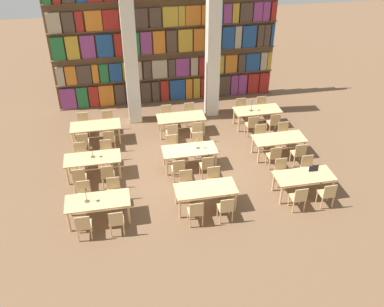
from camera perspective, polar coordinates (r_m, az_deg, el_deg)
name	(u,v)px	position (r m, az deg, el deg)	size (l,w,h in m)	color
ground_plane	(191,166)	(14.92, -0.17, -1.65)	(40.00, 40.00, 0.00)	brown
bookshelf_bank	(167,43)	(18.40, -3.42, 14.55)	(9.46, 0.35, 5.50)	brown
pillar_left	(130,50)	(16.67, -8.28, 13.51)	(0.51, 0.51, 6.00)	silver
pillar_center	(213,44)	(17.11, 2.82, 14.33)	(0.51, 0.51, 6.00)	silver
reading_table_0	(98,203)	(12.62, -12.46, -6.41)	(1.84, 0.83, 0.73)	tan
chair_0	(84,225)	(12.23, -14.25, -9.27)	(0.42, 0.40, 0.88)	tan
chair_1	(84,194)	(13.31, -14.17, -5.26)	(0.42, 0.40, 0.88)	tan
chair_2	(116,221)	(12.18, -10.06, -8.86)	(0.42, 0.40, 0.88)	tan
chair_3	(114,190)	(13.25, -10.35, -4.87)	(0.42, 0.40, 0.88)	tan
desk_lamp_0	(86,192)	(12.39, -14.01, -5.05)	(0.14, 0.14, 0.49)	brown
reading_table_1	(206,190)	(12.77, 1.82, -4.94)	(1.84, 0.83, 0.73)	tan
chair_4	(196,212)	(12.28, 0.50, -7.79)	(0.42, 0.40, 0.88)	tan
chair_5	(187,183)	(13.35, -0.71, -3.92)	(0.42, 0.40, 0.88)	tan
chair_6	(226,208)	(12.45, 4.53, -7.25)	(0.42, 0.40, 0.88)	tan
chair_7	(214,179)	(13.50, 3.00, -3.47)	(0.42, 0.40, 0.88)	tan
reading_table_2	(304,178)	(13.72, 14.70, -3.12)	(1.84, 0.83, 0.73)	tan
chair_8	(299,198)	(13.16, 14.03, -5.73)	(0.42, 0.40, 0.88)	tan
chair_9	(281,171)	(14.16, 11.84, -2.27)	(0.42, 0.40, 0.88)	tan
chair_10	(327,194)	(13.53, 17.57, -5.15)	(0.42, 0.40, 0.88)	tan
chair_11	(308,168)	(14.51, 15.19, -1.83)	(0.42, 0.40, 0.88)	tan
laptop	(312,169)	(13.96, 15.75, -2.00)	(0.32, 0.22, 0.21)	silver
reading_table_3	(93,160)	(14.46, -13.11, -0.83)	(1.84, 0.83, 0.73)	tan
chair_12	(80,178)	(14.01, -14.77, -3.16)	(0.42, 0.40, 0.88)	tan
chair_13	(80,154)	(15.17, -14.66, -0.08)	(0.42, 0.40, 0.88)	tan
chair_14	(108,175)	(13.95, -11.17, -2.79)	(0.42, 0.40, 0.88)	tan
chair_15	(106,151)	(15.11, -11.34, 0.28)	(0.42, 0.40, 0.88)	tan
desk_lamp_1	(92,150)	(14.28, -13.22, 0.50)	(0.14, 0.14, 0.43)	brown
reading_table_4	(190,151)	(14.50, -0.33, 0.28)	(1.84, 0.83, 0.73)	tan
chair_16	(178,169)	(13.96, -1.81, -2.06)	(0.42, 0.40, 0.88)	tan
chair_17	(172,146)	(15.11, -2.70, 0.95)	(0.42, 0.40, 0.88)	tan
chair_18	(207,166)	(14.11, 2.00, -1.62)	(0.42, 0.40, 0.88)	tan
chair_19	(198,144)	(15.25, 0.83, 1.33)	(0.42, 0.40, 0.88)	tan
desk_lamp_2	(198,141)	(14.37, 0.82, 1.62)	(0.14, 0.14, 0.41)	brown
reading_table_5	(279,140)	(15.44, 11.52, 1.78)	(1.84, 0.83, 0.73)	tan
chair_20	(274,156)	(14.85, 10.90, -0.32)	(0.42, 0.40, 0.88)	tan
chair_21	(261,135)	(15.94, 9.16, 2.40)	(0.42, 0.40, 0.88)	tan
chair_22	(299,153)	(15.18, 14.05, 0.05)	(0.42, 0.40, 0.88)	tan
chair_23	(284,133)	(16.25, 12.14, 2.69)	(0.42, 0.40, 0.88)	tan
reading_table_6	(96,127)	(16.32, -12.73, 3.45)	(1.84, 0.83, 0.73)	tan
chair_24	(83,142)	(15.83, -14.35, 1.49)	(0.42, 0.40, 0.88)	tan
chair_25	(83,123)	(17.04, -14.28, 3.92)	(0.42, 0.40, 0.88)	tan
chair_26	(109,139)	(15.78, -10.98, 1.86)	(0.42, 0.40, 0.88)	tan
chair_27	(108,121)	(17.00, -11.14, 4.27)	(0.42, 0.40, 0.88)	tan
reading_table_7	(181,119)	(16.50, -1.48, 4.67)	(1.84, 0.83, 0.73)	tan
chair_28	(172,133)	(15.93, -2.66, 2.80)	(0.42, 0.40, 0.88)	tan
chair_29	(167,115)	(17.13, -3.39, 5.12)	(0.42, 0.40, 0.88)	tan
chair_30	(197,130)	(16.07, 0.63, 3.13)	(0.42, 0.40, 0.88)	tan
chair_31	(190,113)	(17.26, -0.32, 5.41)	(0.42, 0.40, 0.88)	tan
reading_table_8	(257,111)	(17.22, 8.69, 5.56)	(1.84, 0.83, 0.73)	tan
chair_32	(252,125)	(16.58, 7.98, 3.82)	(0.42, 0.40, 0.88)	tan
chair_33	(241,108)	(17.75, 6.60, 6.00)	(0.42, 0.40, 0.88)	tan
chair_34	(274,123)	(16.87, 10.85, 4.07)	(0.42, 0.40, 0.88)	tan
chair_35	(262,106)	(18.02, 9.31, 6.21)	(0.42, 0.40, 0.88)	tan
desk_lamp_3	(252,103)	(16.91, 7.98, 6.67)	(0.14, 0.14, 0.49)	brown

